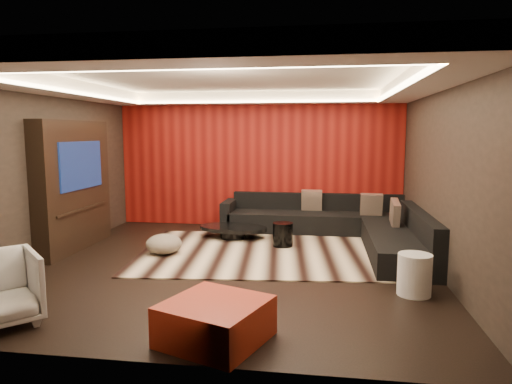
% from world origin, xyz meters
% --- Properties ---
extents(floor, '(6.00, 6.00, 0.02)m').
position_xyz_m(floor, '(0.00, 0.00, -0.01)').
color(floor, black).
rests_on(floor, ground).
extents(ceiling, '(6.00, 6.00, 0.02)m').
position_xyz_m(ceiling, '(0.00, 0.00, 2.81)').
color(ceiling, silver).
rests_on(ceiling, ground).
extents(wall_back, '(6.00, 0.02, 2.80)m').
position_xyz_m(wall_back, '(0.00, 3.01, 1.40)').
color(wall_back, black).
rests_on(wall_back, ground).
extents(wall_left, '(0.02, 6.00, 2.80)m').
position_xyz_m(wall_left, '(-3.01, 0.00, 1.40)').
color(wall_left, black).
rests_on(wall_left, ground).
extents(wall_right, '(0.02, 6.00, 2.80)m').
position_xyz_m(wall_right, '(3.01, 0.00, 1.40)').
color(wall_right, black).
rests_on(wall_right, ground).
extents(red_feature_wall, '(5.98, 0.05, 2.78)m').
position_xyz_m(red_feature_wall, '(0.00, 2.97, 1.40)').
color(red_feature_wall, '#6B0C0A').
rests_on(red_feature_wall, ground).
extents(soffit_back, '(6.00, 0.60, 0.22)m').
position_xyz_m(soffit_back, '(0.00, 2.70, 2.69)').
color(soffit_back, silver).
rests_on(soffit_back, ground).
extents(soffit_front, '(6.00, 0.60, 0.22)m').
position_xyz_m(soffit_front, '(0.00, -2.70, 2.69)').
color(soffit_front, silver).
rests_on(soffit_front, ground).
extents(soffit_left, '(0.60, 4.80, 0.22)m').
position_xyz_m(soffit_left, '(-2.70, 0.00, 2.69)').
color(soffit_left, silver).
rests_on(soffit_left, ground).
extents(soffit_right, '(0.60, 4.80, 0.22)m').
position_xyz_m(soffit_right, '(2.70, 0.00, 2.69)').
color(soffit_right, silver).
rests_on(soffit_right, ground).
extents(cove_back, '(4.80, 0.08, 0.04)m').
position_xyz_m(cove_back, '(0.00, 2.36, 2.60)').
color(cove_back, '#FFD899').
rests_on(cove_back, ground).
extents(cove_front, '(4.80, 0.08, 0.04)m').
position_xyz_m(cove_front, '(0.00, -2.36, 2.60)').
color(cove_front, '#FFD899').
rests_on(cove_front, ground).
extents(cove_left, '(0.08, 4.80, 0.04)m').
position_xyz_m(cove_left, '(-2.36, 0.00, 2.60)').
color(cove_left, '#FFD899').
rests_on(cove_left, ground).
extents(cove_right, '(0.08, 4.80, 0.04)m').
position_xyz_m(cove_right, '(2.36, 0.00, 2.60)').
color(cove_right, '#FFD899').
rests_on(cove_right, ground).
extents(tv_surround, '(0.30, 2.00, 2.20)m').
position_xyz_m(tv_surround, '(-2.85, 0.60, 1.10)').
color(tv_surround, black).
rests_on(tv_surround, ground).
extents(tv_screen, '(0.04, 1.30, 0.80)m').
position_xyz_m(tv_screen, '(-2.69, 0.60, 1.45)').
color(tv_screen, black).
rests_on(tv_screen, ground).
extents(tv_shelf, '(0.04, 1.60, 0.04)m').
position_xyz_m(tv_shelf, '(-2.69, 0.60, 0.70)').
color(tv_shelf, black).
rests_on(tv_shelf, ground).
extents(rug, '(4.26, 3.35, 0.02)m').
position_xyz_m(rug, '(0.35, 0.81, 0.01)').
color(rug, beige).
rests_on(rug, floor).
extents(coffee_table, '(1.46, 1.46, 0.22)m').
position_xyz_m(coffee_table, '(-0.30, 1.72, 0.13)').
color(coffee_table, black).
rests_on(coffee_table, rug).
extents(drum_stool, '(0.41, 0.41, 0.41)m').
position_xyz_m(drum_stool, '(0.68, 1.22, 0.23)').
color(drum_stool, black).
rests_on(drum_stool, rug).
extents(striped_pouf, '(0.64, 0.64, 0.32)m').
position_xyz_m(striped_pouf, '(-1.21, 0.43, 0.18)').
color(striped_pouf, beige).
rests_on(striped_pouf, rug).
extents(white_side_table, '(0.47, 0.47, 0.52)m').
position_xyz_m(white_side_table, '(2.50, -0.91, 0.26)').
color(white_side_table, silver).
rests_on(white_side_table, floor).
extents(orange_ottoman, '(1.14, 1.14, 0.39)m').
position_xyz_m(orange_ottoman, '(0.36, -2.50, 0.20)').
color(orange_ottoman, '#9E1F14').
rests_on(orange_ottoman, floor).
extents(sectional_sofa, '(3.65, 3.50, 0.75)m').
position_xyz_m(sectional_sofa, '(1.73, 1.86, 0.26)').
color(sectional_sofa, black).
rests_on(sectional_sofa, floor).
extents(throw_pillows, '(1.73, 1.67, 0.50)m').
position_xyz_m(throw_pillows, '(2.02, 2.17, 0.62)').
color(throw_pillows, tan).
rests_on(throw_pillows, sectional_sofa).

